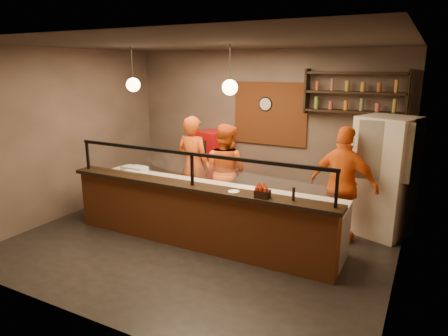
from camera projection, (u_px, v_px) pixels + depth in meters
The scene contains 29 objects.
floor at pixel (203, 240), 6.78m from camera, with size 6.00×6.00×0.00m, color black.
ceiling at pixel (200, 43), 5.98m from camera, with size 6.00×6.00×0.00m, color #362F29.
wall_back at pixel (261, 127), 8.53m from camera, with size 6.00×6.00×0.00m, color #746055.
wall_left at pixel (69, 134), 7.73m from camera, with size 5.00×5.00×0.00m, color #746055.
wall_right at pixel (406, 170), 5.03m from camera, with size 5.00×5.00×0.00m, color #746055.
wall_front at pixel (82, 189), 4.23m from camera, with size 6.00×6.00×0.00m, color #746055.
brick_patch at pixel (270, 114), 8.34m from camera, with size 1.60×0.04×1.30m, color #954A20.
service_counter at pixel (193, 218), 6.40m from camera, with size 4.60×0.25×1.00m, color #954A20.
counter_ledge at pixel (192, 187), 6.26m from camera, with size 4.70×0.37×0.06m, color black.
worktop_cabinet at pixel (209, 213), 6.84m from camera, with size 4.60×0.75×0.85m, color gray.
worktop at pixel (208, 188), 6.73m from camera, with size 4.60×0.75×0.05m, color silver.
sneeze_guard at pixel (192, 166), 6.18m from camera, with size 4.50×0.05×0.52m.
wall_shelving at pixel (355, 92), 7.32m from camera, with size 1.84×0.28×0.85m.
wall_clock at pixel (266, 104), 8.32m from camera, with size 0.30×0.30×0.04m, color black.
pendant_left at pixel (133, 85), 6.99m from camera, with size 0.24×0.24×0.77m.
pendant_right at pixel (230, 87), 6.14m from camera, with size 0.24×0.24×0.77m.
cook_left at pixel (193, 165), 7.91m from camera, with size 0.71×0.47×1.94m, color #C84A12.
cook_mid at pixel (225, 172), 7.59m from camera, with size 0.89×0.70×1.84m, color #D95414.
cook_right at pixel (343, 185), 6.55m from camera, with size 1.14×0.47×1.95m, color orange.
fridge at pixel (384, 177), 6.83m from camera, with size 0.86×0.80×2.07m, color beige.
red_cooler at pixel (213, 164), 8.88m from camera, with size 0.64×0.59×1.49m, color #B80C0E.
pizza_dough at pixel (243, 190), 6.53m from camera, with size 0.52×0.52×0.01m, color white.
prep_tub_a at pixel (138, 171), 7.42m from camera, with size 0.31×0.25×0.16m, color white.
prep_tub_b at pixel (130, 170), 7.54m from camera, with size 0.28×0.22×0.14m, color silver.
prep_tub_c at pixel (129, 175), 7.14m from camera, with size 0.29×0.23×0.14m, color white.
rolling_pin at pixel (126, 170), 7.64m from camera, with size 0.06×0.06×0.36m, color yellow.
condiment_caddy at pixel (262, 194), 5.65m from camera, with size 0.20×0.16×0.11m, color black.
pepper_mill at pixel (293, 194), 5.51m from camera, with size 0.04×0.04×0.19m, color black.
small_plate at pixel (234, 192), 5.91m from camera, with size 0.17×0.17×0.01m, color white.
Camera 1 is at (3.22, -5.38, 2.87)m, focal length 32.00 mm.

